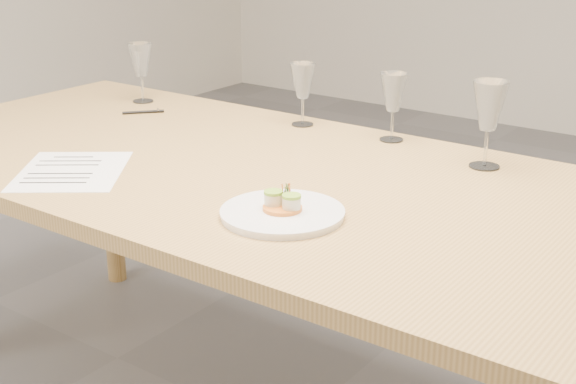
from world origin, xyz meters
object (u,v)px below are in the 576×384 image
Objects in this scene: recipe_sheet at (72,171)px; wine_glass_1 at (303,82)px; ballpoint_pen at (143,112)px; wine_glass_2 at (393,94)px; wine_glass_3 at (489,107)px; wine_glass_0 at (141,61)px; dinner_plate at (282,212)px; dining_table at (285,201)px.

wine_glass_1 is (0.21, 0.69, 0.13)m from recipe_sheet.
wine_glass_2 is at bearing -34.67° from ballpoint_pen.
wine_glass_0 is at bearing -179.78° from wine_glass_3.
ballpoint_pen is 0.53× the size of wine_glass_0.
recipe_sheet is 0.74m from wine_glass_1.
wine_glass_1 reaches higher than ballpoint_pen.
dinner_plate is at bearing -75.80° from ballpoint_pen.
wine_glass_2 reaches higher than recipe_sheet.
wine_glass_1 is at bearing 119.88° from dining_table.
dinner_plate reaches higher than recipe_sheet.
wine_glass_3 is (0.36, 0.35, 0.22)m from dining_table.
wine_glass_2 is at bearing 166.25° from wine_glass_3.
wine_glass_1 is 0.98× the size of wine_glass_2.
ballpoint_pen is at bearing 81.56° from recipe_sheet.
dining_table is 0.29m from dinner_plate.
wine_glass_0 is 1.20m from wine_glass_3.
dining_table is 12.95× the size of wine_glass_1.
dinner_plate is 2.56× the size of ballpoint_pen.
wine_glass_3 is (1.20, 0.00, 0.02)m from wine_glass_0.
dining_table is 9.12× the size of dinner_plate.
wine_glass_1 reaches higher than dinner_plate.
recipe_sheet is 1.84× the size of wine_glass_3.
wine_glass_2 is (0.78, 0.19, 0.13)m from ballpoint_pen.
wine_glass_0 reaches higher than wine_glass_1.
recipe_sheet is at bearing -106.73° from wine_glass_1.
recipe_sheet reaches higher than dining_table.
wine_glass_3 reaches higher than recipe_sheet.
recipe_sheet is 0.88m from wine_glass_2.
dining_table is 0.55m from wine_glass_3.
dining_table is 12.70× the size of wine_glass_2.
dinner_plate is 1.42× the size of wine_glass_1.
dinner_plate is 0.66× the size of recipe_sheet.
ballpoint_pen is 1.10m from wine_glass_3.
wine_glass_0 is (-0.12, 0.11, 0.13)m from ballpoint_pen.
wine_glass_2 reaches higher than dining_table.
wine_glass_0 is at bearing -173.55° from wine_glass_1.
ballpoint_pen is 0.81m from wine_glass_2.
dining_table is 0.76m from ballpoint_pen.
wine_glass_3 is at bearing 70.11° from dinner_plate.
wine_glass_0 is 0.60m from wine_glass_1.
wine_glass_1 is 0.85× the size of wine_glass_3.
dinner_plate is 1.15m from wine_glass_0.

